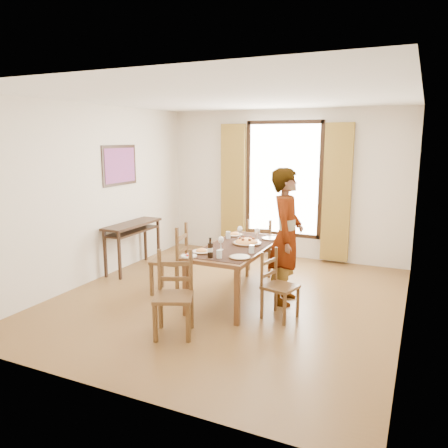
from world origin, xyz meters
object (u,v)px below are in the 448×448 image
at_px(console_table, 133,230).
at_px(pasta_platter, 247,240).
at_px(man, 286,236).
at_px(dining_table, 238,250).

relative_size(console_table, pasta_platter, 3.00).
bearing_deg(man, dining_table, 97.23).
xyz_separation_m(man, pasta_platter, (-0.55, -0.04, -0.10)).
distance_m(console_table, man, 2.80).
bearing_deg(dining_table, man, 14.63).
height_order(console_table, man, man).
bearing_deg(man, pasta_platter, 86.69).
distance_m(console_table, dining_table, 2.20).
xyz_separation_m(console_table, dining_table, (2.13, -0.52, 0.00)).
height_order(man, pasta_platter, man).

